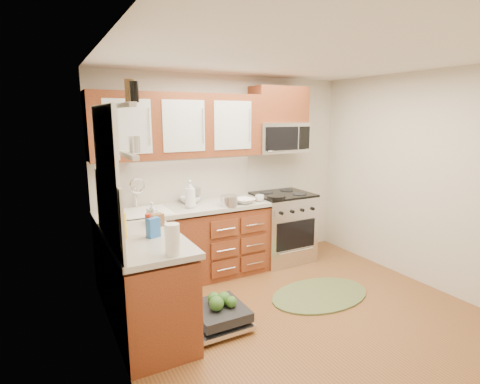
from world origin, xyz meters
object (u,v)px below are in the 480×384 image
dishwasher (215,317)px  bowl_b (190,200)px  sink (142,223)px  paper_towel_roll (172,240)px  stock_pot (229,201)px  bowl_a (245,201)px  upper_cabinets (179,126)px  microwave (279,138)px  range (282,227)px  cutting_board (247,199)px  rug (320,295)px  cup (260,198)px  skillet (276,197)px

dishwasher → bowl_b: bearing=78.6°
sink → paper_towel_roll: bearing=-94.3°
stock_pot → bowl_a: 0.23m
upper_cabinets → sink: (-0.52, -0.16, -1.07)m
microwave → stock_pot: bearing=-160.4°
range → sink: 1.96m
range → paper_towel_roll: (-2.04, -1.45, 0.58)m
cutting_board → bowl_b: (-0.70, 0.21, 0.03)m
microwave → dishwasher: bearing=-140.9°
stock_pot → cutting_board: stock_pot is taller
rug → cutting_board: cutting_board is taller
upper_cabinets → microwave: upper_cabinets is taller
cutting_board → range: bearing=4.1°
sink → microwave: bearing=3.9°
cup → rug: bearing=-75.8°
range → cutting_board: bearing=-175.9°
upper_cabinets → skillet: 1.50m
microwave → sink: microwave is taller
paper_towel_roll → bowl_b: paper_towel_roll is taller
upper_cabinets → bowl_a: upper_cabinets is taller
range → dishwasher: (-1.54, -1.13, -0.38)m
microwave → range: bearing=-90.0°
stock_pot → rug: bearing=-53.1°
skillet → paper_towel_roll: paper_towel_roll is taller
bowl_a → bowl_b: 0.68m
dishwasher → stock_pot: size_ratio=3.27×
sink → skillet: size_ratio=2.70×
dishwasher → bowl_a: size_ratio=2.87×
dishwasher → cup: 1.67m
skillet → bowl_a: skillet is taller
range → bowl_b: bearing=172.4°
skillet → bowl_b: bowl_b is taller
bowl_a → cup: 0.22m
bowl_b → bowl_a: bearing=-31.1°
microwave → bowl_b: bearing=177.8°
range → sink: bearing=-179.7°
rug → skillet: skillet is taller
skillet → cutting_board: 0.37m
bowl_a → dishwasher: bearing=-131.6°
dishwasher → bowl_a: (0.84, 0.95, 0.85)m
bowl_b → cup: (0.80, -0.35, 0.00)m
bowl_b → skillet: bearing=-22.8°
stock_pot → dishwasher: bearing=-123.8°
paper_towel_roll → cup: bearing=39.2°
stock_pot → cup: (0.44, 0.03, -0.02)m
cup → paper_towel_roll: bearing=-140.8°
cutting_board → paper_towel_roll: paper_towel_roll is taller
rug → cup: cup is taller
upper_cabinets → rug: size_ratio=1.72×
sink → dishwasher: bearing=-70.8°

